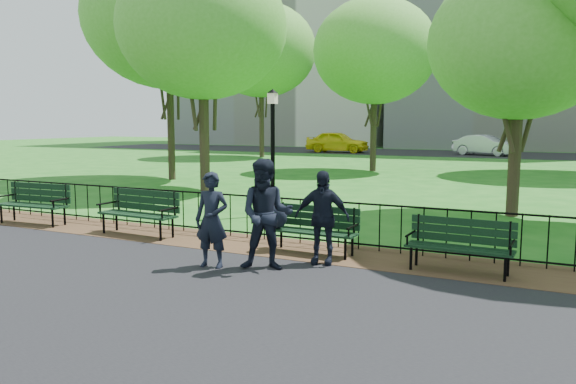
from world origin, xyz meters
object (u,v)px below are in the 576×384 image
at_px(tree_mid_w, 168,17).
at_px(sedan_silver, 485,145).
at_px(person_mid, 267,215).
at_px(person_left, 212,220).
at_px(park_bench_left_a, 141,208).
at_px(tree_far_w, 261,50).
at_px(person_right, 322,217).
at_px(park_bench_main, 297,221).
at_px(park_bench_right_a, 460,240).
at_px(taxi, 337,142).
at_px(tree_far_c, 375,51).
at_px(lamppost, 273,147).
at_px(tree_near_e, 520,43).
at_px(park_bench_left_b, 35,199).
at_px(tree_near_w, 202,27).

height_order(tree_mid_w, sedan_silver, tree_mid_w).
bearing_deg(person_mid, person_left, 174.96).
height_order(tree_mid_w, person_left, tree_mid_w).
relative_size(park_bench_left_a, tree_far_w, 0.18).
xyz_separation_m(person_left, person_right, (1.53, 1.00, 0.00)).
xyz_separation_m(park_bench_main, park_bench_right_a, (2.91, -0.11, -0.06)).
distance_m(park_bench_left_a, tree_mid_w, 12.98).
relative_size(taxi, sedan_silver, 1.10).
bearing_deg(tree_far_c, lamppost, -82.99).
xyz_separation_m(tree_near_e, sedan_silver, (-3.85, 26.27, -3.57)).
relative_size(park_bench_main, park_bench_right_a, 1.03).
height_order(park_bench_left_a, person_mid, person_mid).
distance_m(park_bench_main, park_bench_left_b, 6.70).
height_order(park_bench_left_b, park_bench_right_a, park_bench_left_b).
xyz_separation_m(tree_far_w, person_mid, (14.05, -25.36, -6.13)).
bearing_deg(tree_near_e, tree_mid_w, 165.50).
xyz_separation_m(park_bench_main, park_bench_left_a, (-3.60, -0.03, 0.00)).
height_order(park_bench_left_a, park_bench_left_b, park_bench_left_a).
distance_m(lamppost, sedan_silver, 28.95).
distance_m(park_bench_main, park_bench_right_a, 2.92).
xyz_separation_m(tree_near_w, tree_near_e, (10.01, -0.97, -1.23)).
bearing_deg(lamppost, taxi, 107.96).
xyz_separation_m(lamppost, person_right, (3.00, -3.96, -0.94)).
height_order(lamppost, person_right, lamppost).
bearing_deg(taxi, tree_far_w, 156.45).
bearing_deg(tree_mid_w, taxi, 92.99).
bearing_deg(tree_mid_w, tree_near_w, -36.59).
relative_size(park_bench_left_b, person_left, 1.17).
distance_m(park_bench_main, lamppost, 4.24).
xyz_separation_m(tree_far_w, person_right, (14.70, -24.62, -6.24)).
height_order(park_bench_right_a, person_mid, person_mid).
xyz_separation_m(park_bench_main, sedan_silver, (-0.64, 32.28, 0.14)).
distance_m(lamppost, tree_near_e, 6.59).
xyz_separation_m(park_bench_right_a, tree_mid_w, (-13.08, 9.58, 6.00)).
height_order(park_bench_left_a, sedan_silver, sedan_silver).
xyz_separation_m(park_bench_right_a, person_mid, (-2.83, -1.20, 0.37)).
height_order(park_bench_right_a, taxi, taxi).
bearing_deg(person_right, person_mid, -143.27).
bearing_deg(taxi, park_bench_right_a, -158.86).
height_order(person_left, person_mid, person_mid).
distance_m(tree_near_w, tree_near_e, 10.14).
bearing_deg(lamppost, tree_far_w, 119.50).
height_order(tree_mid_w, tree_far_c, tree_mid_w).
xyz_separation_m(tree_far_c, person_left, (3.14, -18.50, -4.86)).
height_order(tree_near_w, tree_near_e, tree_near_w).
xyz_separation_m(lamppost, taxi, (-9.03, 27.85, -0.91)).
relative_size(tree_far_c, taxi, 1.71).
bearing_deg(park_bench_main, person_left, -115.08).
bearing_deg(tree_mid_w, park_bench_right_a, -36.23).
bearing_deg(taxi, sedan_silver, -87.69).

